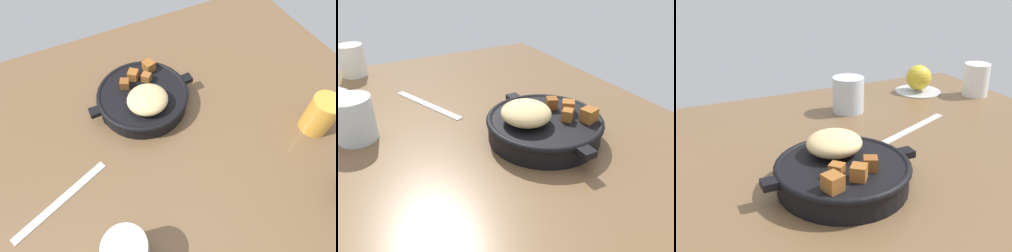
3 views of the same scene
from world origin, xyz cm
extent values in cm
cube|color=brown|center=(0.00, 0.00, -1.20)|extent=(115.55, 81.35, 2.40)
cylinder|color=black|center=(-1.79, -9.73, 2.07)|extent=(20.86, 20.86, 4.15)
torus|color=black|center=(-1.79, -9.73, 3.81)|extent=(21.64, 21.64, 1.20)
cube|color=black|center=(9.85, -9.73, 3.52)|extent=(2.64, 2.40, 1.20)
cube|color=black|center=(-13.42, -9.73, 3.52)|extent=(2.64, 2.40, 1.20)
ellipsoid|color=#DBBC7F|center=(-1.49, -5.86, 6.05)|extent=(9.24, 8.89, 3.80)
cube|color=#935623|center=(-6.33, -16.12, 5.36)|extent=(3.02, 3.15, 2.42)
cube|color=#935623|center=(-4.27, -12.95, 5.19)|extent=(2.76, 2.78, 2.08)
cube|color=#935623|center=(-1.74, -15.05, 5.28)|extent=(3.21, 3.21, 2.27)
cube|color=brown|center=(1.15, -13.28, 5.21)|extent=(2.80, 2.76, 2.12)
cube|color=silver|center=(22.56, 5.59, 0.18)|extent=(20.64, 9.55, 0.36)
cylinder|color=gold|center=(-34.28, 13.75, 4.53)|extent=(6.49, 6.49, 9.06)
camera|label=1|loc=(12.80, 33.36, 55.31)|focal=30.99mm
camera|label=2|loc=(-45.01, 21.49, 32.27)|focal=34.82mm
camera|label=3|loc=(-25.37, -59.48, 33.25)|focal=42.58mm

